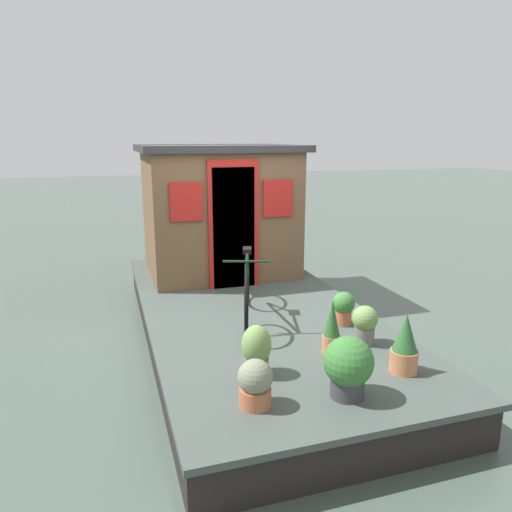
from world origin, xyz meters
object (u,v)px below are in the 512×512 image
Objects in this scene: potted_plant_geranium at (365,323)px; potted_plant_ivy at (255,383)px; bicycle at (247,287)px; potted_plant_succulent at (348,366)px; potted_plant_basil at (343,307)px; potted_plant_fern at (405,345)px; potted_plant_thyme at (332,328)px; houseboat_cabin at (218,209)px; potted_plant_rosemary at (256,350)px.

potted_plant_ivy is (-0.80, 1.44, -0.02)m from potted_plant_geranium.
bicycle reaches higher than potted_plant_ivy.
bicycle is 1.99m from potted_plant_succulent.
potted_plant_ivy is 1.01× the size of potted_plant_basil.
potted_plant_fern reaches higher than potted_plant_thyme.
potted_plant_basil is at bearing -4.06° from potted_plant_geranium.
houseboat_cabin is 3.40m from potted_plant_geranium.
potted_plant_ivy is at bearing 165.38° from bicycle.
potted_plant_rosemary is at bearing 122.77° from potted_plant_basil.
potted_plant_fern is (-0.35, -1.30, 0.03)m from potted_plant_rosemary.
bicycle is 1.99m from potted_plant_fern.
potted_plant_succulent is (-4.11, -0.11, -0.73)m from houseboat_cabin.
potted_plant_geranium is at bearing 175.94° from potted_plant_basil.
potted_plant_rosemary is 1.34m from potted_plant_fern.
houseboat_cabin is 5.80× the size of potted_plant_geranium.
potted_plant_geranium is 0.66m from potted_plant_fern.
potted_plant_succulent is (-0.89, 0.67, 0.05)m from potted_plant_geranium.
bicycle is 3.62× the size of potted_plant_rosemary.
potted_plant_fern is at bearing -150.51° from bicycle.
bicycle is at bearing 61.75° from potted_plant_basil.
potted_plant_fern is 0.72m from potted_plant_thyme.
potted_plant_fern is at bearing -140.36° from potted_plant_thyme.
potted_plant_basil is at bearing -35.94° from potted_plant_thyme.
potted_plant_succulent reaches higher than potted_plant_ivy.
houseboat_cabin is 6.04× the size of potted_plant_ivy.
houseboat_cabin is at bearing -9.30° from potted_plant_ivy.
bicycle is at bearing 8.10° from potted_plant_succulent.
houseboat_cabin is 3.42m from potted_plant_thyme.
potted_plant_rosemary is at bearing -18.63° from potted_plant_ivy.
potted_plant_fern is (-0.66, -0.03, 0.04)m from potted_plant_geranium.
bicycle is 4.14× the size of potted_plant_geranium.
potted_plant_thyme is (-0.11, 0.43, 0.04)m from potted_plant_geranium.
potted_plant_geranium is at bearing -60.85° from potted_plant_ivy.
potted_plant_succulent reaches higher than potted_plant_basil.
bicycle is 1.94m from potted_plant_ivy.
potted_plant_geranium is at bearing -76.25° from potted_plant_thyme.
potted_plant_succulent is (-1.43, 0.71, 0.06)m from potted_plant_basil.
bicycle is 4.31× the size of potted_plant_ivy.
bicycle is (-2.15, 0.17, -0.62)m from houseboat_cabin.
bicycle is 1.13m from potted_plant_basil.
houseboat_cabin is 4.18m from potted_plant_succulent.
potted_plant_fern is at bearing -84.34° from potted_plant_ivy.
potted_plant_rosemary is 1.21× the size of potted_plant_basil.
houseboat_cabin reaches higher than potted_plant_thyme.
potted_plant_basil is at bearing -26.30° from potted_plant_succulent.
bicycle is 1.44m from potted_plant_geranium.
potted_plant_thyme is (-0.64, 0.47, 0.05)m from potted_plant_basil.
potted_plant_geranium is 1.30m from potted_plant_rosemary.
potted_plant_rosemary is 1.56m from potted_plant_basil.
houseboat_cabin is 4.30× the size of potted_plant_thyme.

